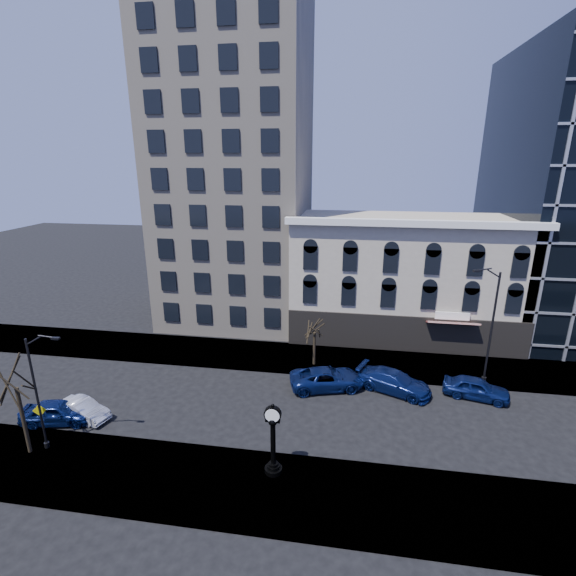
% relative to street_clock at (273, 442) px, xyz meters
% --- Properties ---
extents(ground, '(160.00, 160.00, 0.00)m').
position_rel_street_clock_xyz_m(ground, '(-2.79, 6.65, -2.16)').
color(ground, black).
rests_on(ground, ground).
extents(sidewalk_far, '(160.00, 6.00, 0.12)m').
position_rel_street_clock_xyz_m(sidewalk_far, '(-2.79, 14.65, -2.10)').
color(sidewalk_far, '#9A968C').
rests_on(sidewalk_far, ground).
extents(sidewalk_near, '(160.00, 6.00, 0.12)m').
position_rel_street_clock_xyz_m(sidewalk_near, '(-2.79, -1.35, -2.10)').
color(sidewalk_near, '#9A968C').
rests_on(sidewalk_near, ground).
extents(cream_tower, '(15.90, 15.40, 42.50)m').
position_rel_street_clock_xyz_m(cream_tower, '(-8.91, 25.53, 17.16)').
color(cream_tower, '#B9AA95').
rests_on(cream_tower, ground).
extents(victorian_row, '(22.60, 11.19, 12.50)m').
position_rel_street_clock_xyz_m(victorian_row, '(9.21, 22.54, 3.83)').
color(victorian_row, '#B8AC97').
rests_on(victorian_row, ground).
extents(street_clock, '(1.03, 1.03, 4.52)m').
position_rel_street_clock_xyz_m(street_clock, '(0.00, 0.00, 0.00)').
color(street_clock, black).
rests_on(street_clock, sidewalk_near).
extents(street_lamp_near, '(2.04, 0.33, 7.89)m').
position_rel_street_clock_xyz_m(street_lamp_near, '(-13.95, -0.06, 3.91)').
color(street_lamp_near, black).
rests_on(street_lamp_near, sidewalk_near).
extents(street_lamp_far, '(2.48, 0.96, 9.80)m').
position_rel_street_clock_xyz_m(street_lamp_far, '(14.35, 12.45, 5.35)').
color(street_lamp_far, black).
rests_on(street_lamp_far, sidewalk_far).
extents(bare_tree_near, '(4.20, 4.20, 7.21)m').
position_rel_street_clock_xyz_m(bare_tree_near, '(-15.29, -0.61, 3.40)').
color(bare_tree_near, black).
rests_on(bare_tree_near, sidewalk_near).
extents(bare_tree_far, '(2.85, 2.85, 4.89)m').
position_rel_street_clock_xyz_m(bare_tree_far, '(1.08, 13.60, 1.64)').
color(bare_tree_far, black).
rests_on(bare_tree_far, sidewalk_far).
extents(warning_sign, '(0.80, 0.29, 2.53)m').
position_rel_street_clock_xyz_m(warning_sign, '(-15.25, 0.65, -0.30)').
color(warning_sign, black).
rests_on(warning_sign, sidewalk_near).
extents(car_near_a, '(5.07, 2.82, 1.63)m').
position_rel_street_clock_xyz_m(car_near_a, '(-15.63, 2.55, -1.35)').
color(car_near_a, '#0C194C').
rests_on(car_near_a, ground).
extents(car_near_b, '(4.33, 2.53, 1.35)m').
position_rel_street_clock_xyz_m(car_near_b, '(-14.26, 3.28, -1.49)').
color(car_near_b, silver).
rests_on(car_near_b, ground).
extents(car_far_a, '(6.38, 4.18, 1.63)m').
position_rel_street_clock_xyz_m(car_far_a, '(2.44, 9.96, -1.35)').
color(car_far_a, '#0C194C').
rests_on(car_far_a, ground).
extents(car_far_b, '(6.21, 4.44, 1.67)m').
position_rel_street_clock_xyz_m(car_far_b, '(7.67, 10.28, -1.33)').
color(car_far_b, '#0C194C').
rests_on(car_far_b, ground).
extents(car_far_c, '(5.08, 2.98, 1.62)m').
position_rel_street_clock_xyz_m(car_far_c, '(13.79, 10.31, -1.35)').
color(car_far_c, '#0C194C').
rests_on(car_far_c, ground).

